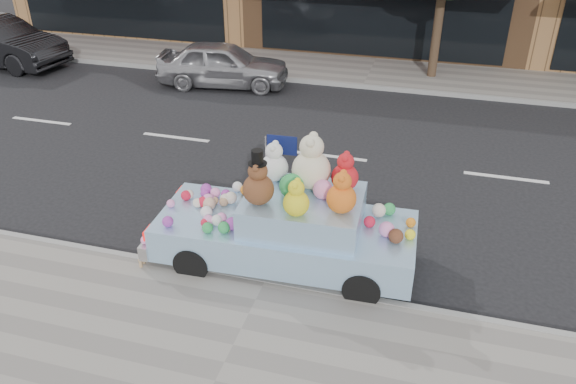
% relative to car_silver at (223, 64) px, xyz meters
% --- Properties ---
extents(ground, '(120.00, 120.00, 0.00)m').
position_rel_car_silver_xyz_m(ground, '(4.28, -4.07, -0.69)').
color(ground, black).
rests_on(ground, ground).
extents(near_sidewalk, '(60.00, 3.00, 0.12)m').
position_rel_car_silver_xyz_m(near_sidewalk, '(4.28, -10.57, -0.63)').
color(near_sidewalk, gray).
rests_on(near_sidewalk, ground).
extents(far_sidewalk, '(60.00, 3.00, 0.12)m').
position_rel_car_silver_xyz_m(far_sidewalk, '(4.28, 2.43, -0.63)').
color(far_sidewalk, gray).
rests_on(far_sidewalk, ground).
extents(near_kerb, '(60.00, 0.12, 0.13)m').
position_rel_car_silver_xyz_m(near_kerb, '(4.28, -9.07, -0.63)').
color(near_kerb, gray).
rests_on(near_kerb, ground).
extents(far_kerb, '(60.00, 0.12, 0.13)m').
position_rel_car_silver_xyz_m(far_kerb, '(4.28, 0.93, -0.63)').
color(far_kerb, gray).
rests_on(far_kerb, ground).
extents(car_silver, '(4.25, 2.17, 1.39)m').
position_rel_car_silver_xyz_m(car_silver, '(0.00, 0.00, 0.00)').
color(car_silver, '#A6A6AA').
rests_on(car_silver, ground).
extents(art_car, '(4.55, 1.94, 2.29)m').
position_rel_car_silver_xyz_m(art_car, '(4.46, -8.35, 0.12)').
color(art_car, black).
rests_on(art_car, ground).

